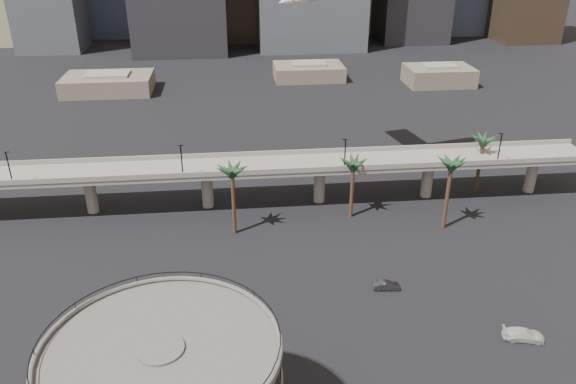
{
  "coord_description": "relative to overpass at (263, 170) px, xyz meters",
  "views": [
    {
      "loc": [
        -5.64,
        -44.09,
        50.9
      ],
      "look_at": [
        1.93,
        28.0,
        15.54
      ],
      "focal_mm": 35.0,
      "sensor_mm": 36.0,
      "label": 1
    }
  ],
  "objects": [
    {
      "name": "low_buildings",
      "position": [
        6.89,
        87.3,
        -4.48
      ],
      "size": [
        135.0,
        27.5,
        6.8
      ],
      "color": "brown",
      "rests_on": "ground"
    },
    {
      "name": "car_b",
      "position": [
        16.63,
        -30.53,
        -6.67
      ],
      "size": [
        4.15,
        1.77,
        1.33
      ],
      "primitive_type": "imported",
      "rotation": [
        0.0,
        0.0,
        1.48
      ],
      "color": "#232127",
      "rests_on": "ground"
    },
    {
      "name": "car_c",
      "position": [
        31.95,
        -43.57,
        -6.55
      ],
      "size": [
        5.79,
        3.36,
        1.58
      ],
      "primitive_type": "imported",
      "rotation": [
        0.0,
        0.0,
        1.35
      ],
      "color": "silver",
      "rests_on": "ground"
    },
    {
      "name": "overpass",
      "position": [
        0.0,
        0.0,
        0.0
      ],
      "size": [
        130.0,
        9.3,
        14.7
      ],
      "color": "slate",
      "rests_on": "ground"
    },
    {
      "name": "palm_trees",
      "position": [
        21.48,
        -7.53,
        3.96
      ],
      "size": [
        54.4,
        18.4,
        14.0
      ],
      "color": "#412B1C",
      "rests_on": "ground"
    },
    {
      "name": "car_a",
      "position": [
        -10.14,
        -38.84,
        -6.67
      ],
      "size": [
        4.1,
        2.13,
        1.33
      ],
      "primitive_type": "imported",
      "rotation": [
        0.0,
        0.0,
        1.42
      ],
      "color": "#B11F19",
      "rests_on": "ground"
    }
  ]
}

